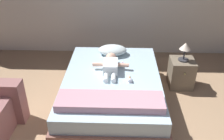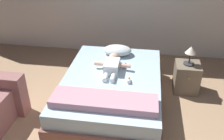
# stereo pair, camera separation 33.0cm
# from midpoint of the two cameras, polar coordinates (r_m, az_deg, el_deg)

# --- Properties ---
(bed) EXTENTS (1.36, 1.94, 0.47)m
(bed) POSITION_cam_midpoint_polar(r_m,az_deg,el_deg) (3.48, -2.72, -4.90)
(bed) COLOR brown
(bed) RESTS_ON ground_plane
(pillow) EXTENTS (0.45, 0.32, 0.15)m
(pillow) POSITION_cam_midpoint_polar(r_m,az_deg,el_deg) (3.91, -2.30, 4.54)
(pillow) COLOR silver
(pillow) RESTS_ON bed
(baby) EXTENTS (0.52, 0.63, 0.17)m
(baby) POSITION_cam_midpoint_polar(r_m,az_deg,el_deg) (3.49, -3.02, 1.14)
(baby) COLOR white
(baby) RESTS_ON bed
(toothbrush) EXTENTS (0.08, 0.11, 0.02)m
(toothbrush) POSITION_cam_midpoint_polar(r_m,az_deg,el_deg) (3.65, 0.20, 1.40)
(toothbrush) COLOR #B7379C
(toothbrush) RESTS_ON bed
(nightstand) EXTENTS (0.36, 0.39, 0.46)m
(nightstand) POSITION_cam_midpoint_polar(r_m,az_deg,el_deg) (4.00, 13.42, -0.75)
(nightstand) COLOR #746652
(nightstand) RESTS_ON ground_plane
(lamp) EXTENTS (0.17, 0.17, 0.29)m
(lamp) POSITION_cam_midpoint_polar(r_m,az_deg,el_deg) (3.81, 14.17, 4.81)
(lamp) COLOR #333338
(lamp) RESTS_ON nightstand
(blanket) EXTENTS (1.22, 0.34, 0.09)m
(blanket) POSITION_cam_midpoint_polar(r_m,az_deg,el_deg) (2.82, -3.82, -7.35)
(blanket) COLOR #BC8998
(blanket) RESTS_ON bed
(baby_bottle) EXTENTS (0.07, 0.11, 0.08)m
(baby_bottle) POSITION_cam_midpoint_polar(r_m,az_deg,el_deg) (3.24, 1.16, -2.17)
(baby_bottle) COLOR white
(baby_bottle) RESTS_ON bed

